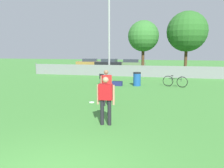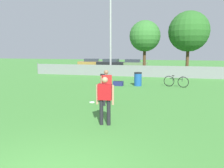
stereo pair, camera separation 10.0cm
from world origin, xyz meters
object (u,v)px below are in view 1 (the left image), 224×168
(player_defender_red, at_px, (106,97))
(trash_bin, at_px, (137,79))
(bicycle_sideline, at_px, (175,81))
(player_thrower_red, at_px, (106,85))
(gear_bag_sideline, at_px, (117,83))
(parked_car_tan, at_px, (90,63))
(light_pole, at_px, (109,24))
(parked_car_dark, at_px, (109,63))
(parked_car_olive, at_px, (131,63))
(tree_far_right, at_px, (187,32))
(frisbee_disc, at_px, (92,102))
(folding_chair_sideline, at_px, (103,78))
(tree_near_pole, at_px, (143,36))

(player_defender_red, bearing_deg, trash_bin, 86.11)
(bicycle_sideline, bearing_deg, player_thrower_red, -101.64)
(gear_bag_sideline, relative_size, parked_car_tan, 0.16)
(light_pole, bearing_deg, parked_car_dark, 104.48)
(parked_car_tan, relative_size, parked_car_olive, 1.02)
(tree_far_right, height_order, frisbee_disc, tree_far_right)
(parked_car_dark, bearing_deg, parked_car_tan, 171.84)
(gear_bag_sideline, relative_size, parked_car_dark, 0.17)
(tree_far_right, height_order, gear_bag_sideline, tree_far_right)
(tree_far_right, bearing_deg, parked_car_dark, 143.54)
(player_defender_red, distance_m, frisbee_disc, 3.45)
(light_pole, xyz_separation_m, trash_bin, (3.81, -6.77, -4.74))
(frisbee_disc, bearing_deg, gear_bag_sideline, 89.13)
(player_thrower_red, relative_size, folding_chair_sideline, 1.98)
(parked_car_dark, bearing_deg, trash_bin, -66.26)
(player_thrower_red, bearing_deg, parked_car_dark, 56.41)
(trash_bin, bearing_deg, parked_car_olive, 100.18)
(gear_bag_sideline, bearing_deg, trash_bin, 11.62)
(player_thrower_red, distance_m, bicycle_sideline, 7.06)
(frisbee_disc, bearing_deg, tree_far_right, 69.73)
(tree_far_right, relative_size, folding_chair_sideline, 8.00)
(player_thrower_red, relative_size, parked_car_dark, 0.38)
(trash_bin, relative_size, parked_car_dark, 0.23)
(tree_near_pole, distance_m, parked_car_olive, 9.73)
(light_pole, xyz_separation_m, tree_far_right, (7.84, 2.42, -0.73))
(frisbee_disc, height_order, parked_car_dark, parked_car_dark)
(player_defender_red, relative_size, frisbee_disc, 6.39)
(light_pole, bearing_deg, parked_car_olive, 86.15)
(parked_car_dark, height_order, parked_car_olive, parked_car_dark)
(tree_far_right, height_order, parked_car_olive, tree_far_right)
(parked_car_dark, bearing_deg, frisbee_disc, -74.69)
(light_pole, xyz_separation_m, player_thrower_red, (3.17, -12.83, -4.28))
(tree_near_pole, xyz_separation_m, parked_car_olive, (-2.63, 8.72, -3.42))
(bicycle_sideline, height_order, parked_car_tan, parked_car_tan)
(frisbee_disc, relative_size, trash_bin, 0.26)
(folding_chair_sideline, bearing_deg, light_pole, -54.44)
(tree_far_right, xyz_separation_m, player_thrower_red, (-4.67, -15.25, -3.55))
(frisbee_disc, relative_size, parked_car_olive, 0.06)
(player_thrower_red, distance_m, parked_car_dark, 23.71)
(parked_car_tan, bearing_deg, parked_car_dark, -22.52)
(tree_far_right, relative_size, bicycle_sideline, 3.96)
(player_thrower_red, height_order, frisbee_disc, player_thrower_red)
(tree_near_pole, height_order, player_thrower_red, tree_near_pole)
(tree_near_pole, bearing_deg, player_thrower_red, -90.65)
(bicycle_sideline, bearing_deg, parked_car_olive, 124.60)
(player_thrower_red, xyz_separation_m, trash_bin, (0.63, 6.06, -0.46))
(frisbee_disc, relative_size, folding_chair_sideline, 0.31)
(tree_near_pole, bearing_deg, trash_bin, -86.87)
(light_pole, height_order, parked_car_tan, light_pole)
(folding_chair_sideline, bearing_deg, frisbee_disc, 125.50)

